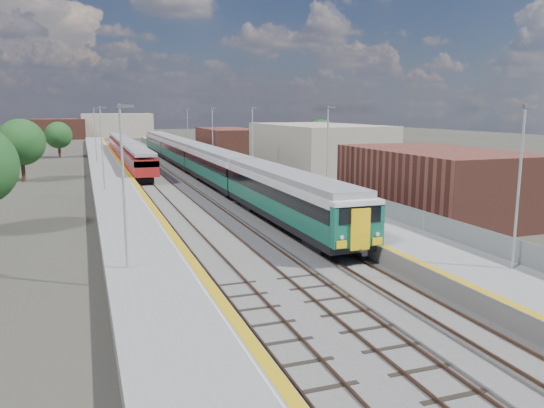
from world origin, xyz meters
TOP-DOWN VIEW (x-y plane):
  - ground at (0.00, 50.00)m, footprint 320.00×320.00m
  - ballast_bed at (-2.25, 52.50)m, footprint 10.50×155.00m
  - tracks at (-1.65, 54.18)m, footprint 8.96×160.00m
  - platform_right at (5.28, 52.49)m, footprint 4.70×155.00m
  - platform_left at (-9.05, 52.49)m, footprint 4.30×155.00m
  - buildings at (-18.12, 138.60)m, footprint 72.00×185.50m
  - green_train at (1.50, 49.14)m, footprint 3.01×83.79m
  - red_train at (-5.50, 69.11)m, footprint 2.72×55.28m
  - tree_b at (-18.52, 50.51)m, footprint 5.33×5.33m
  - tree_c at (-15.76, 82.06)m, footprint 4.55×4.55m
  - tree_d at (23.48, 59.78)m, footprint 4.95×4.95m

SIDE VIEW (x-z plane):
  - ground at x=0.00m, z-range 0.00..0.00m
  - ballast_bed at x=-2.25m, z-range 0.00..0.06m
  - tracks at x=-1.65m, z-range 0.02..0.19m
  - platform_left at x=-9.05m, z-range -3.74..4.78m
  - platform_right at x=5.28m, z-range -3.72..4.80m
  - red_train at x=-5.50m, z-range 0.31..3.75m
  - green_train at x=1.50m, z-range 0.68..3.99m
  - tree_c at x=-15.76m, z-range 0.80..6.96m
  - tree_d at x=23.48m, z-range 0.87..7.58m
  - tree_b at x=-18.52m, z-range 0.94..8.17m
  - buildings at x=-18.12m, z-range -9.30..30.70m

